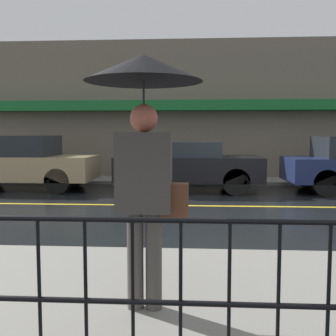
# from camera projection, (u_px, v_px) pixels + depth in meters

# --- Properties ---
(ground_plane) EXTENTS (80.00, 80.00, 0.00)m
(ground_plane) POSITION_uv_depth(u_px,v_px,m) (237.00, 206.00, 8.72)
(ground_plane) COLOR black
(sidewalk_near) EXTENTS (28.00, 2.90, 0.10)m
(sidewalk_near) POSITION_uv_depth(u_px,v_px,m) (298.00, 301.00, 3.61)
(sidewalk_near) COLOR gray
(sidewalk_near) RESTS_ON ground_plane
(sidewalk_far) EXTENTS (28.00, 1.63, 0.10)m
(sidewalk_far) POSITION_uv_depth(u_px,v_px,m) (222.00, 181.00, 13.18)
(sidewalk_far) COLOR gray
(sidewalk_far) RESTS_ON ground_plane
(lane_marking) EXTENTS (25.20, 0.12, 0.01)m
(lane_marking) POSITION_uv_depth(u_px,v_px,m) (237.00, 206.00, 8.72)
(lane_marking) COLOR gold
(lane_marking) RESTS_ON ground_plane
(building_storefront) EXTENTS (28.00, 0.85, 4.93)m
(building_storefront) POSITION_uv_depth(u_px,v_px,m) (221.00, 110.00, 13.91)
(building_storefront) COLOR #706656
(building_storefront) RESTS_ON ground_plane
(pedestrian) EXTENTS (0.97, 0.97, 2.12)m
(pedestrian) POSITION_uv_depth(u_px,v_px,m) (145.00, 117.00, 3.22)
(pedestrian) COLOR #4C4742
(pedestrian) RESTS_ON sidewalk_near
(car_tan) EXTENTS (4.18, 1.74, 1.56)m
(car_tan) POSITION_uv_depth(u_px,v_px,m) (21.00, 162.00, 11.39)
(car_tan) COLOR tan
(car_tan) RESTS_ON ground_plane
(car_black) EXTENTS (4.03, 1.84, 1.40)m
(car_black) POSITION_uv_depth(u_px,v_px,m) (187.00, 165.00, 11.09)
(car_black) COLOR black
(car_black) RESTS_ON ground_plane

